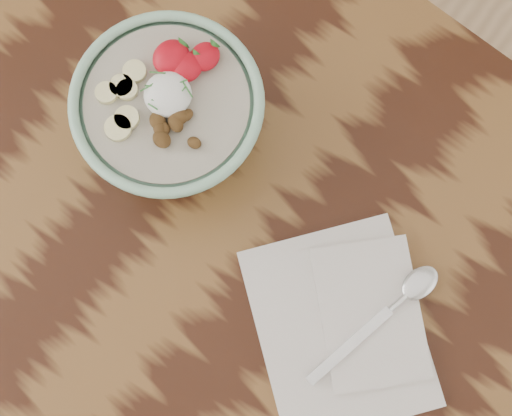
# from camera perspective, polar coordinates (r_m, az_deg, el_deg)

# --- Properties ---
(table) EXTENTS (1.60, 0.90, 0.75)m
(table) POSITION_cam_1_polar(r_m,az_deg,el_deg) (0.97, -9.45, -0.95)
(table) COLOR #32170C
(table) RESTS_ON ground
(breakfast_bowl) EXTENTS (0.21, 0.21, 0.14)m
(breakfast_bowl) POSITION_cam_1_polar(r_m,az_deg,el_deg) (0.82, -6.80, 7.41)
(breakfast_bowl) COLOR #8FC1A3
(breakfast_bowl) RESTS_ON table
(napkin) EXTENTS (0.30, 0.29, 0.01)m
(napkin) POSITION_cam_1_polar(r_m,az_deg,el_deg) (0.85, 7.19, -9.25)
(napkin) COLOR silver
(napkin) RESTS_ON table
(spoon) EXTENTS (0.06, 0.20, 0.01)m
(spoon) POSITION_cam_1_polar(r_m,az_deg,el_deg) (0.85, 11.64, -7.11)
(spoon) COLOR silver
(spoon) RESTS_ON napkin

